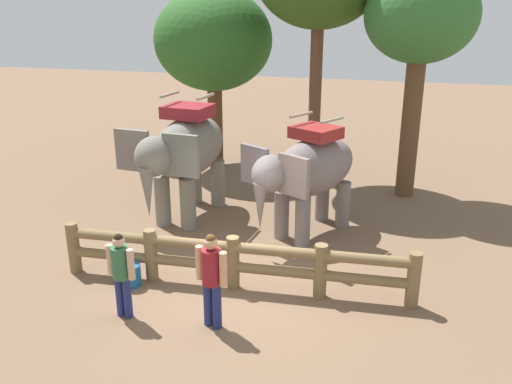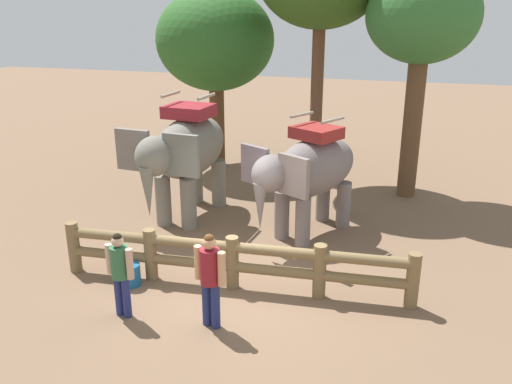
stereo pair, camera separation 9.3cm
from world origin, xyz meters
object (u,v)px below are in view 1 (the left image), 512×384
(elephant_center, at_px, (309,171))
(tourist_woman_in_black, at_px, (212,274))
(tourist_man_in_blue, at_px, (121,270))
(tree_back_center, at_px, (213,41))
(elephant_near_left, at_px, (185,151))
(tree_far_right, at_px, (421,20))
(log_fence, at_px, (233,259))
(feed_bucket, at_px, (131,275))

(elephant_center, height_order, tourist_woman_in_black, elephant_center)
(tourist_man_in_blue, distance_m, tree_back_center, 9.80)
(tourist_woman_in_black, distance_m, tree_back_center, 10.04)
(elephant_near_left, distance_m, tree_far_right, 6.84)
(elephant_center, bearing_deg, log_fence, -107.09)
(tree_back_center, bearing_deg, tourist_man_in_blue, -79.95)
(log_fence, distance_m, tree_far_right, 8.12)
(elephant_center, xyz_separation_m, tree_far_right, (2.13, 3.48, 3.15))
(tourist_man_in_blue, xyz_separation_m, feed_bucket, (-0.41, 1.00, -0.68))
(log_fence, distance_m, tourist_woman_in_black, 1.36)
(elephant_center, relative_size, feed_bucket, 7.55)
(tourist_man_in_blue, distance_m, feed_bucket, 1.28)
(feed_bucket, bearing_deg, tree_back_center, 98.45)
(feed_bucket, bearing_deg, tree_far_right, 54.02)
(tourist_woman_in_black, xyz_separation_m, tourist_man_in_blue, (-1.57, -0.13, -0.07))
(elephant_near_left, relative_size, elephant_center, 1.11)
(tourist_woman_in_black, relative_size, tree_back_center, 0.30)
(tree_back_center, height_order, tree_far_right, tree_far_right)
(elephant_center, distance_m, tourist_woman_in_black, 4.28)
(tourist_woman_in_black, relative_size, tree_far_right, 0.28)
(tourist_man_in_blue, height_order, tree_back_center, tree_back_center)
(log_fence, xyz_separation_m, tree_far_right, (3.01, 6.33, 4.11))
(tourist_woman_in_black, bearing_deg, tourist_man_in_blue, -175.11)
(feed_bucket, bearing_deg, tourist_woman_in_black, -23.54)
(elephant_center, bearing_deg, feed_bucket, -130.21)
(tourist_man_in_blue, bearing_deg, feed_bucket, 112.33)
(tourist_man_in_blue, relative_size, tree_far_right, 0.26)
(tourist_woman_in_black, bearing_deg, elephant_center, 79.03)
(tree_back_center, distance_m, tree_far_right, 6.33)
(tree_back_center, xyz_separation_m, tree_far_right, (6.14, -1.38, 0.71))
(tree_far_right, xyz_separation_m, feed_bucket, (-4.92, -6.78, -4.49))
(elephant_near_left, height_order, tourist_woman_in_black, elephant_near_left)
(log_fence, xyz_separation_m, feed_bucket, (-1.91, -0.45, -0.39))
(log_fence, relative_size, elephant_center, 2.09)
(tree_back_center, xyz_separation_m, feed_bucket, (1.21, -8.16, -3.78))
(elephant_center, relative_size, tourist_woman_in_black, 1.94)
(log_fence, height_order, elephant_center, elephant_center)
(elephant_center, distance_m, tree_far_right, 5.16)
(elephant_center, xyz_separation_m, tourist_woman_in_black, (-0.81, -4.16, -0.59))
(tourist_man_in_blue, relative_size, tree_back_center, 0.28)
(log_fence, height_order, feed_bucket, log_fence)
(tourist_man_in_blue, distance_m, tree_far_right, 9.77)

